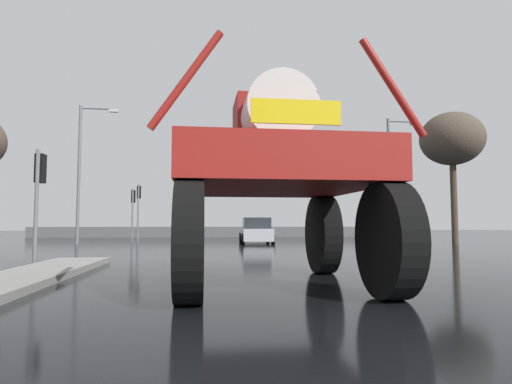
# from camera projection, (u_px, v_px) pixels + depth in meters

# --- Properties ---
(ground_plane) EXTENTS (120.00, 120.00, 0.00)m
(ground_plane) POSITION_uv_depth(u_px,v_px,m) (244.00, 251.00, 18.98)
(ground_plane) COLOR black
(oversize_sprayer) EXTENTS (4.28, 5.50, 4.05)m
(oversize_sprayer) POSITION_uv_depth(u_px,v_px,m) (272.00, 179.00, 8.43)
(oversize_sprayer) COLOR black
(oversize_sprayer) RESTS_ON ground
(sedan_ahead) EXTENTS (1.98, 4.15, 1.52)m
(sedan_ahead) POSITION_uv_depth(u_px,v_px,m) (256.00, 231.00, 26.06)
(sedan_ahead) COLOR #B7B7BF
(sedan_ahead) RESTS_ON ground
(traffic_signal_near_left) EXTENTS (0.24, 0.54, 3.28)m
(traffic_signal_near_left) POSITION_uv_depth(u_px,v_px,m) (39.00, 181.00, 12.65)
(traffic_signal_near_left) COLOR slate
(traffic_signal_near_left) RESTS_ON ground
(traffic_signal_near_right) EXTENTS (0.24, 0.54, 3.79)m
(traffic_signal_near_right) POSITION_uv_depth(u_px,v_px,m) (392.00, 173.00, 13.87)
(traffic_signal_near_right) COLOR slate
(traffic_signal_near_right) RESTS_ON ground
(traffic_signal_far_left) EXTENTS (0.24, 0.55, 3.52)m
(traffic_signal_far_left) POSITION_uv_depth(u_px,v_px,m) (133.00, 203.00, 29.42)
(traffic_signal_far_left) COLOR slate
(traffic_signal_far_left) RESTS_ON ground
(traffic_signal_far_right) EXTENTS (0.24, 0.55, 3.81)m
(traffic_signal_far_right) POSITION_uv_depth(u_px,v_px,m) (139.00, 200.00, 29.47)
(traffic_signal_far_right) COLOR slate
(traffic_signal_far_right) RESTS_ON ground
(streetlight_far_left) EXTENTS (2.21, 0.24, 8.07)m
(streetlight_far_left) POSITION_uv_depth(u_px,v_px,m) (82.00, 166.00, 25.43)
(streetlight_far_left) COLOR slate
(streetlight_far_left) RESTS_ON ground
(streetlight_far_right) EXTENTS (1.98, 0.24, 7.31)m
(streetlight_far_right) POSITION_uv_depth(u_px,v_px,m) (392.00, 173.00, 25.47)
(streetlight_far_right) COLOR slate
(streetlight_far_right) RESTS_ON ground
(bare_tree_right) EXTENTS (3.51, 3.51, 7.43)m
(bare_tree_right) POSITION_uv_depth(u_px,v_px,m) (452.00, 140.00, 24.66)
(bare_tree_right) COLOR #473828
(bare_tree_right) RESTS_ON ground
(roadside_barrier) EXTENTS (32.98, 0.24, 0.90)m
(roadside_barrier) POSITION_uv_depth(u_px,v_px,m) (225.00, 232.00, 38.18)
(roadside_barrier) COLOR #59595B
(roadside_barrier) RESTS_ON ground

